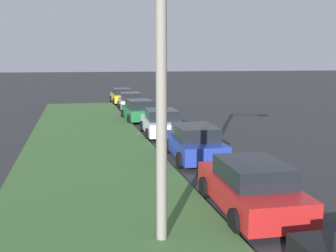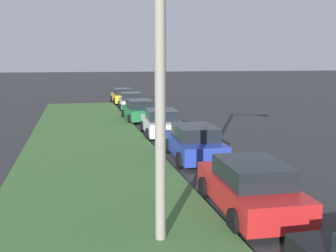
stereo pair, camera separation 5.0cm
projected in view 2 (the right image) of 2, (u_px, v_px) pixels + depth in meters
The scene contains 8 objects.
grass_median at pixel (105, 234), 9.64m from camera, with size 60.00×6.00×0.12m, color #3D6633.
parked_car_red at pixel (250, 187), 11.11m from camera, with size 4.37×2.16×1.47m.
parked_car_blue at pixel (194, 143), 17.05m from camera, with size 4.37×2.15×1.47m.
parked_car_white at pixel (161, 123), 22.55m from camera, with size 4.40×2.21×1.47m.
parked_car_green at pixel (139, 111), 28.03m from camera, with size 4.36×2.14×1.47m.
parked_car_silver at pixel (131, 101), 34.30m from camera, with size 4.40×2.22×1.47m.
parked_car_yellow at pixel (122, 96), 39.33m from camera, with size 4.31×2.04×1.47m.
streetlight at pixel (177, 49), 8.61m from camera, with size 0.90×2.84×7.50m.
Camera 2 is at (0.80, 6.64, 4.15)m, focal length 43.42 mm.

